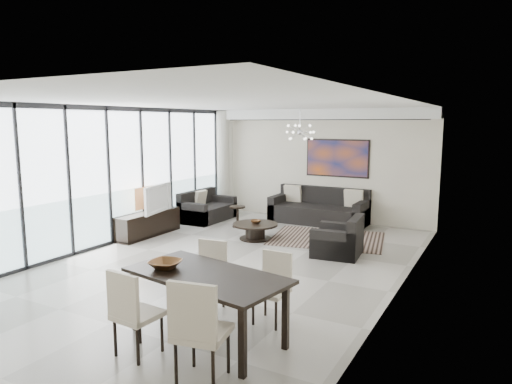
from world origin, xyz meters
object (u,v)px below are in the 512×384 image
Objects in this scene: coffee_table at (255,230)px; tv_console at (147,224)px; television at (154,198)px; dining_table at (207,281)px; sofa_main at (319,211)px.

coffee_table is 0.57× the size of tv_console.
television is at bearing -158.86° from coffee_table.
coffee_table is 0.48× the size of dining_table.
sofa_main is 4.33m from tv_console.
tv_console is 1.59× the size of television.
television is (0.16, 0.07, 0.59)m from tv_console.
tv_console is 0.84× the size of dining_table.
sofa_main is 2.24× the size of television.
coffee_table is 2.41m from television.
tv_console is 0.61m from television.
sofa_main is 4.21m from television.
coffee_table is 2.36m from sofa_main.
tv_console is at bearing -132.88° from sofa_main.
tv_console is at bearing -158.76° from coffee_table.
dining_table is (1.78, -4.41, 0.53)m from coffee_table.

